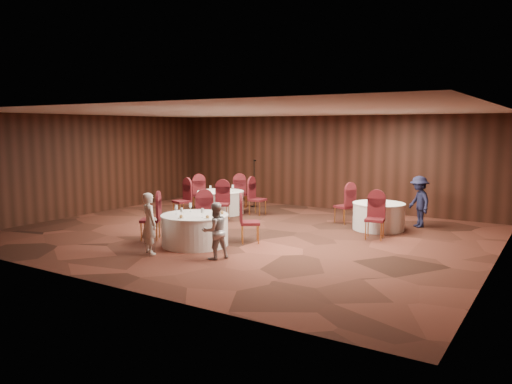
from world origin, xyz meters
The scene contains 15 objects.
ground centered at (0.00, 0.00, 0.00)m, with size 12.00×12.00×0.00m, color black.
room_shell centered at (0.00, 0.00, 1.96)m, with size 12.00×12.00×12.00m.
table_main centered at (-0.28, -1.77, 0.38)m, with size 1.60×1.60×0.74m.
table_left centered at (-2.39, 2.16, 0.38)m, with size 1.52×1.52×0.74m.
table_right centered at (2.82, 2.37, 0.38)m, with size 1.41×1.41×0.74m.
chairs_main centered at (-0.61, -1.12, 0.50)m, with size 3.03×1.92×1.00m.
chairs_left centered at (-2.44, 2.18, 0.50)m, with size 3.06×3.17×1.00m.
chairs_right centered at (2.39, 1.97, 0.50)m, with size 2.09×2.20×1.00m.
tabletop_main centered at (-0.13, -1.86, 0.84)m, with size 1.12×1.07×0.22m.
tabletop_left centered at (-2.39, 2.15, 0.82)m, with size 0.80×0.76×0.22m.
tabletop_right centered at (3.00, 2.13, 0.90)m, with size 0.08×0.08×0.22m.
mic_stand centered at (-2.26, 4.00, 0.49)m, with size 0.24×0.24×1.66m.
woman_a centered at (-0.62, -2.93, 0.68)m, with size 0.50×0.33×1.37m, color white.
woman_b centered at (0.87, -2.51, 0.61)m, with size 0.59×0.46×1.22m, color #ABABB0.
man_c centered at (3.66, 3.31, 0.72)m, with size 0.94×0.54×1.45m, color black.
Camera 1 is at (7.14, -10.86, 2.78)m, focal length 35.00 mm.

